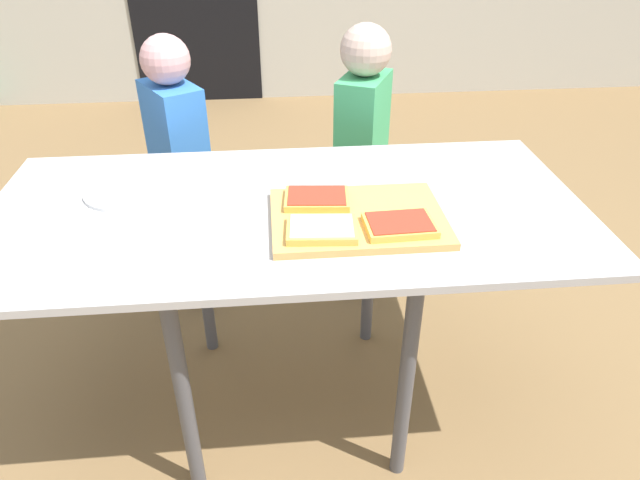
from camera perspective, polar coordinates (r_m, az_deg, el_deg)
ground_plane at (r=1.94m, az=-2.60°, el=-15.61°), size 16.00×16.00×0.00m
dining_table at (r=1.52m, az=-3.20°, el=1.06°), size 1.55×0.75×0.72m
cutting_board at (r=1.42m, az=3.78°, el=2.23°), size 0.43×0.31×0.02m
pizza_slice_near_left at (r=1.33m, az=0.16°, el=1.08°), size 0.17×0.13×0.02m
pizza_slice_far_left at (r=1.46m, az=-0.31°, el=4.16°), size 0.17×0.13×0.02m
pizza_slice_near_right at (r=1.36m, az=7.94°, el=1.50°), size 0.17×0.12×0.02m
plate_white_left at (r=1.64m, az=-18.66°, el=4.67°), size 0.23×0.23×0.01m
child_left at (r=2.12m, az=-13.79°, el=7.59°), size 0.24×0.28×1.03m
child_right at (r=2.12m, az=4.17°, el=9.02°), size 0.23×0.28×1.05m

